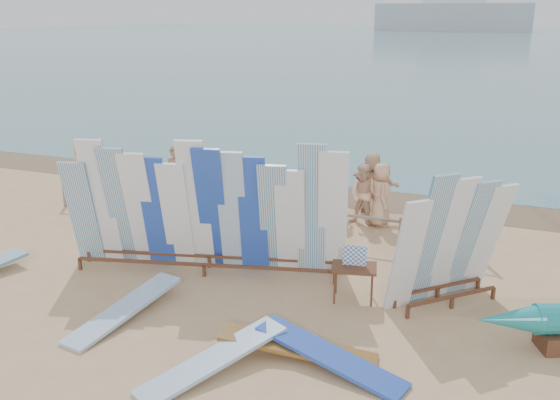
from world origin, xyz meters
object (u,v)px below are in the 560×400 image
at_px(side_surfboard_rack, 449,244).
at_px(beachgoer_2, 227,193).
at_px(flat_board_b, 214,370).
at_px(beach_chair_left, 269,209).
at_px(beachgoer_8, 364,195).
at_px(beachgoer_1, 176,177).
at_px(beachgoer_7, 336,184).
at_px(vendor_table, 354,282).
at_px(stroller, 318,217).
at_px(flat_board_d, 329,366).
at_px(main_surfboard_rack, 205,214).
at_px(beach_chair_right, 276,210).
at_px(flat_board_c, 298,356).
at_px(flat_board_a, 125,317).
at_px(beachgoer_0, 82,166).
at_px(beachgoer_5, 372,183).
at_px(beachgoer_6, 381,195).

xyz_separation_m(side_surfboard_rack, beachgoer_2, (-6.22, 2.90, -0.46)).
xyz_separation_m(flat_board_b, beach_chair_left, (-1.95, 7.29, 0.27)).
distance_m(beachgoer_8, beachgoer_1, 5.58).
height_order(flat_board_b, beachgoer_7, beachgoer_7).
bearing_deg(vendor_table, stroller, 105.85).
bearing_deg(flat_board_b, flat_board_d, 53.22).
xyz_separation_m(main_surfboard_rack, beach_chair_right, (0.13, 3.97, -1.14)).
distance_m(flat_board_c, stroller, 6.10).
xyz_separation_m(flat_board_d, beach_chair_right, (-3.50, 6.58, 0.25)).
relative_size(side_surfboard_rack, flat_board_c, 1.05).
height_order(flat_board_b, flat_board_a, flat_board_b).
bearing_deg(flat_board_d, beachgoer_1, 61.13).
bearing_deg(flat_board_c, beachgoer_1, 35.72).
bearing_deg(beachgoer_0, beachgoer_1, -118.50).
bearing_deg(beachgoer_7, beach_chair_right, 35.35).
relative_size(vendor_table, flat_board_d, 0.44).
bearing_deg(flat_board_b, beach_chair_left, 133.82).
bearing_deg(main_surfboard_rack, side_surfboard_rack, -9.91).
xyz_separation_m(flat_board_c, beachgoer_5, (-0.51, 7.85, 0.90)).
relative_size(flat_board_a, beachgoer_2, 1.67).
relative_size(side_surfboard_rack, flat_board_b, 1.05).
bearing_deg(beachgoer_8, beachgoer_1, -168.72).
distance_m(flat_board_c, beachgoer_8, 6.90).
relative_size(beach_chair_left, beachgoer_6, 0.52).
distance_m(flat_board_c, beachgoer_5, 7.91).
bearing_deg(flat_board_d, beachgoer_7, 30.55).
xyz_separation_m(flat_board_d, beachgoer_0, (-10.24, 6.70, 0.86)).
distance_m(beachgoer_8, beachgoer_0, 9.16).
xyz_separation_m(main_surfboard_rack, vendor_table, (3.40, -0.15, -0.99)).
bearing_deg(side_surfboard_rack, beach_chair_left, 102.21).
height_order(beachgoer_6, beachgoer_8, beachgoer_6).
height_order(flat_board_a, beachgoer_6, beachgoer_6).
relative_size(flat_board_b, beachgoer_2, 1.67).
xyz_separation_m(beach_chair_right, beachgoer_8, (2.42, 0.36, 0.60)).
relative_size(flat_board_b, flat_board_d, 1.00).
bearing_deg(main_surfboard_rack, beachgoer_0, 134.47).
bearing_deg(beachgoer_5, beachgoer_1, 43.43).
relative_size(main_surfboard_rack, beachgoer_0, 3.59).
height_order(beachgoer_7, beachgoer_1, beachgoer_7).
xyz_separation_m(main_surfboard_rack, flat_board_a, (-0.49, -2.42, -1.38)).
bearing_deg(beach_chair_left, beachgoer_5, 49.94).
xyz_separation_m(flat_board_c, beachgoer_2, (-4.11, 5.76, 0.81)).
bearing_deg(flat_board_a, beachgoer_6, 73.03).
bearing_deg(beach_chair_left, vendor_table, -28.82).
relative_size(beachgoer_5, beachgoer_2, 1.11).
xyz_separation_m(flat_board_a, beach_chair_left, (0.44, 6.31, 0.27)).
xyz_separation_m(beach_chair_left, beach_chair_right, (0.18, 0.08, -0.02)).
relative_size(beachgoer_7, beachgoer_2, 1.17).
distance_m(beach_chair_right, beachgoer_1, 3.22).
xyz_separation_m(beach_chair_left, beachgoer_0, (-6.55, 0.20, 0.60)).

